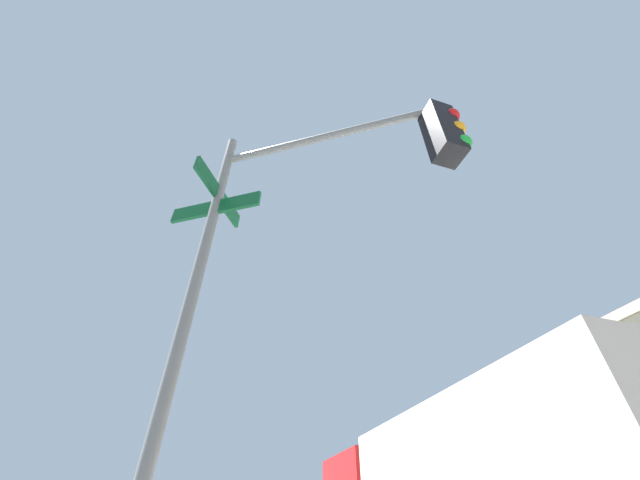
% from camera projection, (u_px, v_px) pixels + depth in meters
% --- Properties ---
extents(traffic_signal_near, '(2.05, 2.84, 5.95)m').
position_uv_depth(traffic_signal_near, '(313.00, 218.00, 3.53)').
color(traffic_signal_near, slate).
rests_on(traffic_signal_near, ground_plane).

